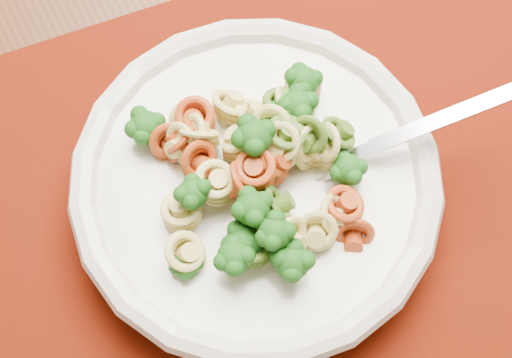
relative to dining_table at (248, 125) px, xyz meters
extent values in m
cube|color=#572918|center=(0.00, 0.00, 0.08)|extent=(1.67, 1.33, 0.04)
cube|color=#5B1203|center=(0.01, -0.11, 0.10)|extent=(0.57, 0.48, 0.00)
cylinder|color=white|center=(-0.01, -0.11, 0.10)|extent=(0.11, 0.11, 0.01)
cylinder|color=white|center=(-0.01, -0.11, 0.12)|extent=(0.25, 0.25, 0.03)
torus|color=white|center=(-0.01, -0.11, 0.14)|extent=(0.27, 0.27, 0.02)
camera|label=1|loc=(-0.05, -0.29, 0.60)|focal=50.00mm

